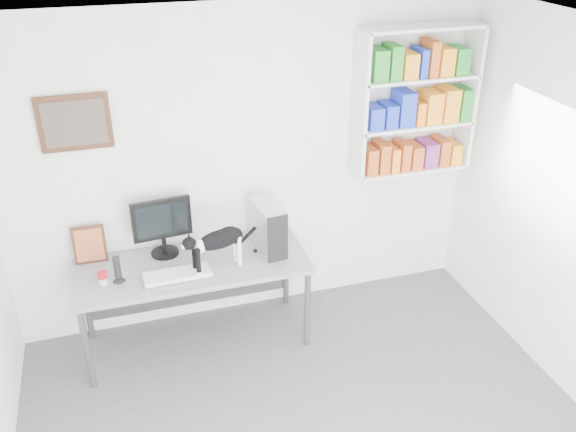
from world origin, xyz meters
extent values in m
cube|color=white|center=(0.00, 0.00, 2.70)|extent=(4.00, 4.00, 0.01)
cube|color=white|center=(0.00, 2.00, 1.35)|extent=(4.00, 0.01, 2.70)
cube|color=silver|center=(1.40, 1.85, 1.85)|extent=(1.03, 0.28, 1.24)
cube|color=#452916|center=(-1.30, 1.97, 1.90)|extent=(0.52, 0.04, 0.42)
cube|color=gray|center=(-0.58, 1.61, 0.38)|extent=(1.85, 0.73, 0.77)
cube|color=black|center=(-0.77, 1.83, 1.02)|extent=(0.49, 0.27, 0.51)
cube|color=silver|center=(-0.72, 1.47, 0.79)|extent=(0.52, 0.21, 0.04)
cube|color=silver|center=(0.06, 1.66, 0.97)|extent=(0.23, 0.43, 0.41)
cylinder|color=black|center=(-1.15, 1.53, 0.88)|extent=(0.10, 0.10, 0.22)
cube|color=#452916|center=(-1.34, 1.90, 0.92)|extent=(0.25, 0.11, 0.31)
cylinder|color=red|center=(-1.27, 1.53, 0.82)|extent=(0.08, 0.08, 0.10)
camera|label=1|loc=(-1.06, -2.53, 3.38)|focal=38.00mm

